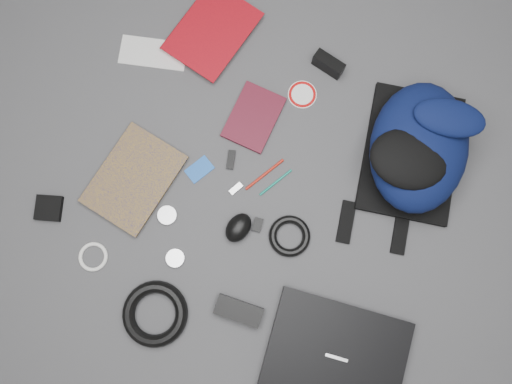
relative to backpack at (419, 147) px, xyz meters
The scene contains 23 objects.
ground 0.49m from the backpack, 137.49° to the right, with size 4.00×4.00×0.00m, color #4F4F51.
backpack is the anchor object (origin of this frame).
laptop 0.64m from the backpack, 84.20° to the right, with size 0.38×0.30×0.04m, color black.
textbook_red 0.83m from the backpack, behind, with size 0.21×0.28×0.03m, color maroon.
comic_book 0.92m from the backpack, 150.36° to the right, with size 0.21×0.29×0.02m, color #CD980E.
envelope 0.86m from the backpack, behind, with size 0.21×0.10×0.00m, color silver.
dvd_case 0.49m from the backpack, 165.43° to the right, with size 0.14×0.19×0.02m, color #440D18.
compact_camera 0.37m from the backpack, 159.42° to the left, with size 0.10×0.04×0.05m, color black.
sticker_disc 0.38m from the backpack, behind, with size 0.09×0.09×0.00m, color white.
pen_teal 0.43m from the backpack, 139.69° to the right, with size 0.01×0.01×0.12m, color #0E7F6A.
pen_red 0.45m from the backpack, 143.69° to the right, with size 0.01×0.01×0.14m, color #B51B0D.
id_badge 0.65m from the backpack, 147.59° to the right, with size 0.05×0.08×0.00m, color blue.
usb_black 0.55m from the backpack, 149.90° to the right, with size 0.02×0.06×0.01m, color black.
usb_silver 0.54m from the backpack, 140.40° to the right, with size 0.02×0.04×0.01m, color #B9B9BB.
key_fob 0.52m from the backpack, 126.84° to the right, with size 0.03×0.04×0.01m, color black.
mouse 0.57m from the backpack, 128.29° to the right, with size 0.07×0.09×0.05m, color black.
headphone_left 0.76m from the backpack, 137.43° to the right, with size 0.06×0.06×0.01m, color silver.
headphone_right 0.77m from the backpack, 127.79° to the right, with size 0.05×0.05×0.01m, color silver.
cable_coil 0.45m from the backpack, 117.70° to the right, with size 0.12×0.12×0.02m, color black.
power_brick 0.70m from the backpack, 109.89° to the right, with size 0.14×0.06×0.03m, color black.
power_cord_coil 0.89m from the backpack, 119.83° to the right, with size 0.19×0.19×0.04m, color black.
pouch 1.10m from the backpack, 143.10° to the right, with size 0.08×0.08×0.02m, color black.
white_cable_coil 1.00m from the backpack, 133.68° to the right, with size 0.09×0.09×0.01m, color white.
Camera 1 is at (0.11, -0.20, 1.48)m, focal length 35.00 mm.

